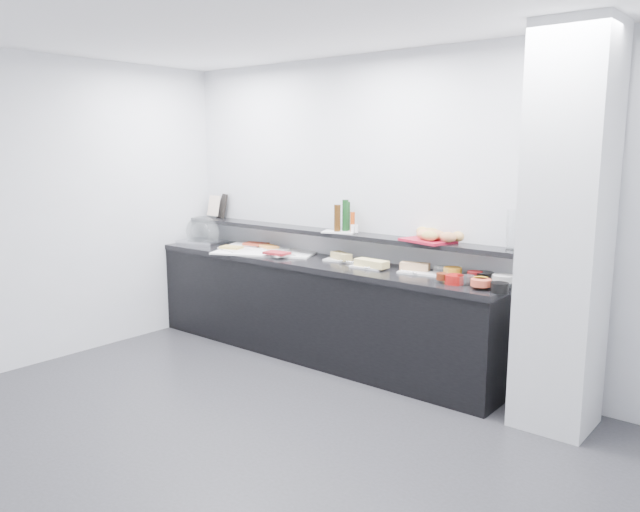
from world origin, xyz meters
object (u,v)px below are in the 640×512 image
Objects in this scene: sandwich_plate_mid at (368,267)px; carafe at (513,230)px; framed_print at (222,206)px; cloche_base at (202,242)px; condiment_tray at (339,232)px; bread_tray at (428,241)px.

carafe reaches higher than sandwich_plate_mid.
framed_print is at bearing 168.71° from sandwich_plate_mid.
framed_print is 0.87× the size of carafe.
cloche_base is at bearing -175.99° from carafe.
framed_print is at bearing 178.78° from carafe.
bread_tray reaches higher than condiment_tray.
bread_tray is (0.47, 0.17, 0.25)m from sandwich_plate_mid.
condiment_tray is at bearing -164.45° from bread_tray.
sandwich_plate_mid is at bearing -41.74° from condiment_tray.
bread_tray is at bearing -20.61° from condiment_tray.
condiment_tray is at bearing 19.08° from framed_print.
cloche_base is 0.47m from framed_print.
framed_print reaches higher than condiment_tray.
cloche_base is 2.60m from bread_tray.
sandwich_plate_mid is 0.51m from condiment_tray.
sandwich_plate_mid is 2.17m from framed_print.
sandwich_plate_mid is 0.99× the size of carafe.
sandwich_plate_mid is 0.74× the size of bread_tray.
framed_print is 1.71m from condiment_tray.
cloche_base is 1.61× the size of condiment_tray.
carafe reaches higher than framed_print.
bread_tray is 1.35× the size of carafe.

